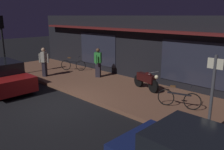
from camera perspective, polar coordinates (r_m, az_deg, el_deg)
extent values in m
plane|color=black|center=(9.97, -12.36, -7.14)|extent=(60.00, 60.00, 0.00)
cube|color=brown|center=(11.74, -0.12, -3.09)|extent=(18.00, 4.00, 0.15)
cube|color=black|center=(13.96, 9.75, 6.76)|extent=(18.00, 2.80, 3.60)
cube|color=#262838|center=(15.03, -3.59, 6.32)|extent=(3.20, 0.04, 2.00)
cube|color=#262838|center=(11.21, 19.02, 2.78)|extent=(3.20, 0.04, 2.00)
cube|color=#591919|center=(12.54, 5.58, 10.88)|extent=(16.20, 0.50, 0.12)
cylinder|color=black|center=(11.66, 6.56, -1.40)|extent=(0.61, 0.26, 0.60)
cylinder|color=black|center=(10.85, 10.13, -2.74)|extent=(0.61, 0.26, 0.60)
cube|color=black|center=(11.17, 8.33, -0.67)|extent=(1.14, 0.54, 0.36)
ellipsoid|color=black|center=(11.01, 8.87, 0.16)|extent=(0.49, 0.34, 0.20)
sphere|color=#F9EDB7|center=(10.60, 10.85, -0.48)|extent=(0.18, 0.18, 0.18)
cylinder|color=gray|center=(10.70, 10.18, 0.63)|extent=(0.17, 0.54, 0.03)
torus|color=black|center=(15.39, -11.23, 2.40)|extent=(0.57, 0.40, 0.66)
torus|color=black|center=(15.06, -7.67, 2.29)|extent=(0.57, 0.40, 0.66)
cube|color=black|center=(15.18, -9.51, 3.16)|extent=(0.77, 0.54, 0.06)
cube|color=brown|center=(15.21, -10.44, 4.18)|extent=(0.21, 0.18, 0.06)
cylinder|color=black|center=(14.98, -8.04, 4.43)|extent=(0.26, 0.36, 0.02)
torus|color=black|center=(9.43, 13.07, -5.35)|extent=(0.64, 0.23, 0.66)
torus|color=black|center=(9.25, 19.09, -6.16)|extent=(0.64, 0.23, 0.66)
cube|color=black|center=(9.26, 16.15, -4.48)|extent=(0.87, 0.30, 0.06)
cube|color=brown|center=(9.22, 14.74, -2.69)|extent=(0.21, 0.13, 0.06)
cylinder|color=black|center=(9.09, 18.89, -2.72)|extent=(0.14, 0.41, 0.02)
cube|color=#28232D|center=(14.10, -16.19, 1.41)|extent=(0.32, 0.34, 0.85)
cube|color=#B2AD9E|center=(13.96, -16.39, 4.27)|extent=(0.39, 0.44, 0.58)
sphere|color=tan|center=(13.90, -16.52, 5.97)|extent=(0.22, 0.22, 0.22)
cylinder|color=#B2AD9E|center=(13.86, -15.41, 3.97)|extent=(0.12, 0.12, 0.52)
cylinder|color=#B2AD9E|center=(14.09, -17.32, 4.00)|extent=(0.12, 0.12, 0.52)
cube|color=#28232D|center=(13.37, -3.42, 1.27)|extent=(0.34, 0.30, 0.85)
cube|color=#2D8C38|center=(13.22, -3.47, 4.29)|extent=(0.44, 0.36, 0.58)
sphere|color=brown|center=(13.15, -3.49, 6.09)|extent=(0.22, 0.22, 0.22)
cylinder|color=#2D8C38|center=(13.00, -3.89, 3.79)|extent=(0.12, 0.12, 0.52)
cylinder|color=#2D8C38|center=(13.47, -3.04, 4.18)|extent=(0.12, 0.12, 0.52)
cylinder|color=#47474C|center=(7.33, 23.28, -4.74)|extent=(0.09, 0.09, 2.40)
cube|color=beige|center=(7.09, 24.03, 2.55)|extent=(0.44, 0.03, 0.30)
cylinder|color=black|center=(14.68, -25.07, 5.99)|extent=(0.12, 0.12, 3.60)
cube|color=black|center=(14.57, -25.68, 11.62)|extent=(0.24, 0.24, 0.70)
cylinder|color=black|center=(14.94, -24.92, 0.33)|extent=(0.65, 0.26, 0.64)
cylinder|color=black|center=(11.87, -19.56, -2.52)|extent=(0.64, 0.22, 0.64)
cylinder|color=black|center=(14.29, -24.35, -0.20)|extent=(0.64, 0.22, 0.64)
cube|color=maroon|center=(12.74, -25.47, -0.91)|extent=(4.11, 1.79, 0.68)
cylinder|color=black|center=(6.34, 14.20, -17.30)|extent=(0.64, 0.22, 0.64)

